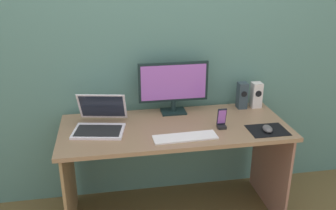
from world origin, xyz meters
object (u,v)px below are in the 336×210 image
(speaker_near_monitor, at_px, (242,95))
(laptop, at_px, (100,123))
(keyboard_external, at_px, (185,137))
(mouse, at_px, (267,129))
(speaker_right, at_px, (256,95))
(monitor, at_px, (173,85))
(phone_in_dock, at_px, (222,121))

(speaker_near_monitor, bearing_deg, laptop, -169.49)
(keyboard_external, distance_m, mouse, 0.55)
(speaker_right, xyz_separation_m, laptop, (-1.17, -0.20, -0.05))
(monitor, height_order, speaker_near_monitor, monitor)
(monitor, bearing_deg, laptop, -159.72)
(monitor, bearing_deg, speaker_near_monitor, -0.03)
(monitor, distance_m, speaker_right, 0.65)
(laptop, distance_m, mouse, 1.10)
(mouse, bearing_deg, speaker_near_monitor, 100.86)
(speaker_right, relative_size, laptop, 0.50)
(phone_in_dock, bearing_deg, speaker_near_monitor, 51.02)
(speaker_near_monitor, height_order, phone_in_dock, speaker_near_monitor)
(laptop, bearing_deg, phone_in_dock, -8.84)
(speaker_right, height_order, phone_in_dock, speaker_right)
(speaker_near_monitor, bearing_deg, phone_in_dock, -128.98)
(keyboard_external, xyz_separation_m, mouse, (0.55, -0.00, 0.02))
(monitor, xyz_separation_m, mouse, (0.54, -0.43, -0.19))
(keyboard_external, bearing_deg, speaker_right, 31.30)
(speaker_right, height_order, speaker_near_monitor, speaker_near_monitor)
(monitor, relative_size, mouse, 5.06)
(speaker_near_monitor, height_order, keyboard_external, speaker_near_monitor)
(laptop, relative_size, mouse, 3.83)
(speaker_right, relative_size, mouse, 1.93)
(speaker_near_monitor, xyz_separation_m, keyboard_external, (-0.53, -0.42, -0.09))
(keyboard_external, distance_m, phone_in_dock, 0.29)
(speaker_right, bearing_deg, keyboard_external, -146.52)
(phone_in_dock, bearing_deg, speaker_right, 40.73)
(monitor, relative_size, speaker_right, 2.62)
(keyboard_external, bearing_deg, laptop, 154.40)
(keyboard_external, bearing_deg, phone_in_dock, 18.95)
(mouse, bearing_deg, laptop, 176.12)
(keyboard_external, bearing_deg, mouse, -2.63)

